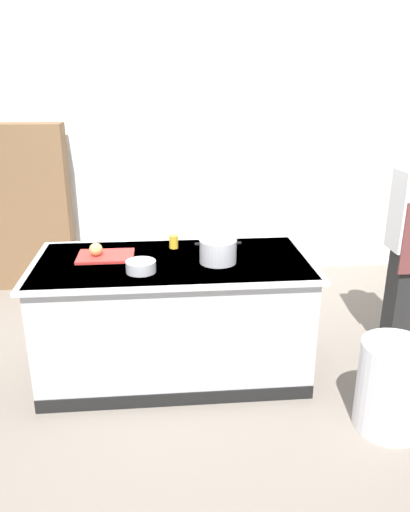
# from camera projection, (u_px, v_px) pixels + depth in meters

# --- Properties ---
(ground_plane) EXTENTS (10.00, 10.00, 0.00)m
(ground_plane) POSITION_uv_depth(u_px,v_px,m) (175.00, 369.00, 3.81)
(ground_plane) COLOR slate
(back_wall) EXTENTS (6.40, 0.12, 3.00)m
(back_wall) POSITION_uv_depth(u_px,v_px,m) (166.00, 139.00, 5.26)
(back_wall) COLOR white
(back_wall) RESTS_ON ground_plane
(counter_island) EXTENTS (1.98, 0.98, 0.90)m
(counter_island) POSITION_uv_depth(u_px,v_px,m) (174.00, 315.00, 3.65)
(counter_island) COLOR #B7BABF
(counter_island) RESTS_ON ground_plane
(cutting_board) EXTENTS (0.40, 0.28, 0.02)m
(cutting_board) POSITION_uv_depth(u_px,v_px,m) (106.00, 256.00, 3.55)
(cutting_board) COLOR red
(cutting_board) RESTS_ON counter_island
(onion) EXTENTS (0.09, 0.09, 0.09)m
(onion) POSITION_uv_depth(u_px,v_px,m) (96.00, 249.00, 3.51)
(onion) COLOR tan
(onion) RESTS_ON cutting_board
(stock_pot) EXTENTS (0.32, 0.26, 0.16)m
(stock_pot) POSITION_uv_depth(u_px,v_px,m) (218.00, 251.00, 3.43)
(stock_pot) COLOR #B7BABF
(stock_pot) RESTS_ON counter_island
(mixing_bowl) EXTENTS (0.20, 0.20, 0.08)m
(mixing_bowl) POSITION_uv_depth(u_px,v_px,m) (141.00, 266.00, 3.28)
(mixing_bowl) COLOR #B7BABF
(mixing_bowl) RESTS_ON counter_island
(juice_cup) EXTENTS (0.07, 0.07, 0.10)m
(juice_cup) POSITION_uv_depth(u_px,v_px,m) (174.00, 242.00, 3.73)
(juice_cup) COLOR yellow
(juice_cup) RESTS_ON counter_island
(trash_bin) EXTENTS (0.44, 0.44, 0.59)m
(trash_bin) POSITION_uv_depth(u_px,v_px,m) (392.00, 386.00, 3.09)
(trash_bin) COLOR silver
(trash_bin) RESTS_ON ground_plane
(bookshelf) EXTENTS (1.10, 0.31, 1.70)m
(bookshelf) POSITION_uv_depth(u_px,v_px,m) (15.00, 208.00, 5.07)
(bookshelf) COLOR brown
(bookshelf) RESTS_ON ground_plane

